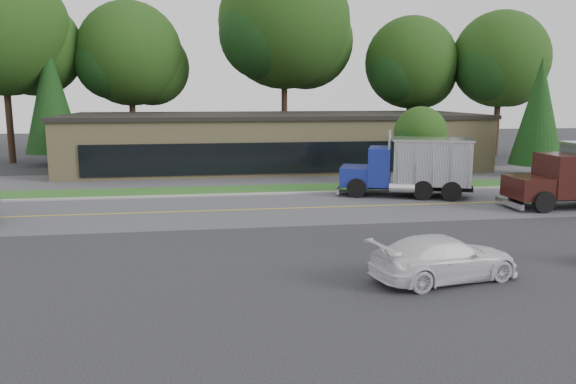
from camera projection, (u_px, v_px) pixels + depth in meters
name	position (u px, v px, depth m)	size (l,w,h in m)	color
ground	(310.00, 259.00, 20.22)	(140.00, 140.00, 0.00)	#39393F
road	(277.00, 209.00, 28.99)	(60.00, 8.00, 0.02)	#5A5A5F
center_line	(277.00, 209.00, 28.99)	(60.00, 0.12, 0.01)	gold
curb	(268.00, 195.00, 33.08)	(60.00, 0.30, 0.12)	#9E9E99
grass_verge	(265.00, 190.00, 34.83)	(60.00, 3.40, 0.03)	#285B1F
far_parking	(257.00, 178.00, 39.70)	(60.00, 7.00, 0.02)	#5A5A5F
strip_mall	(274.00, 142.00, 45.49)	(32.00, 12.00, 4.00)	tan
tree_far_a	(5.00, 36.00, 46.75)	(11.66, 10.97, 16.63)	#382619
tree_far_b	(132.00, 59.00, 50.44)	(9.85, 9.27, 14.04)	#382619
tree_far_c	(286.00, 29.00, 52.06)	(12.93, 12.17, 18.44)	#382619
tree_far_d	(412.00, 67.00, 53.40)	(9.19, 8.65, 13.11)	#382619
tree_far_e	(501.00, 64.00, 52.59)	(9.48, 8.92, 13.52)	#382619
evergreen_left	(51.00, 97.00, 46.10)	(4.51, 4.51, 10.24)	#382619
evergreen_right	(539.00, 111.00, 39.90)	(3.72, 3.72, 8.46)	#382619
tree_verge	(421.00, 136.00, 35.79)	(3.58, 3.37, 5.10)	#382619
dump_truck_blue	(413.00, 166.00, 32.25)	(7.74, 4.88, 3.36)	black
rally_car	(444.00, 258.00, 17.88)	(2.00, 4.92, 1.43)	silver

